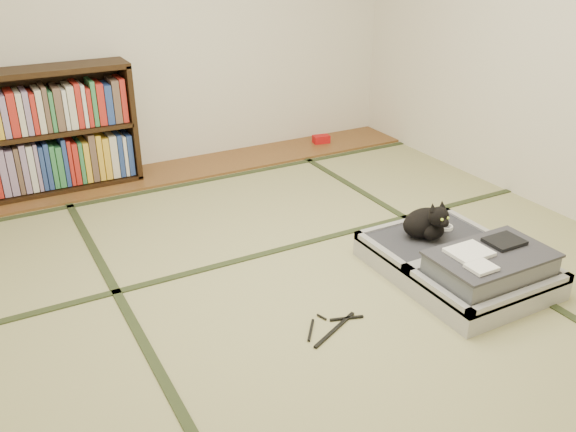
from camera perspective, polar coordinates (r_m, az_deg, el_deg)
floor at (r=3.49m, az=2.04°, el=-6.05°), size 4.50×4.50×0.00m
wood_strip at (r=5.13m, az=-9.38°, el=4.37°), size 4.00×0.50×0.02m
red_item at (r=5.68m, az=3.12°, el=7.20°), size 0.16×0.11×0.07m
room_shell at (r=3.00m, az=2.49°, el=18.55°), size 4.50×4.50×4.50m
tatami_borders at (r=3.86m, az=-1.68°, el=-2.65°), size 4.00×4.50×0.01m
bookcase at (r=4.84m, az=-22.17°, el=7.07°), size 1.37×0.31×0.92m
suitcase at (r=3.58m, az=15.95°, el=-4.32°), size 0.74×0.98×0.29m
cat at (r=3.69m, az=12.92°, el=-0.62°), size 0.33×0.33×0.26m
cable_coil at (r=3.87m, az=14.49°, el=-1.02°), size 0.10×0.10×0.02m
hanger at (r=3.11m, az=4.10°, el=-10.28°), size 0.36×0.24×0.01m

